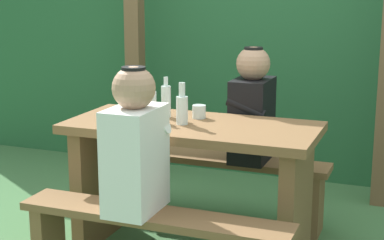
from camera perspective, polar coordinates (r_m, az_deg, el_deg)
The scene contains 11 objects.
hedge_backdrop at distance 5.25m, azimuth 7.91°, elevation 7.88°, with size 6.40×0.83×2.22m, color #275C34.
pergola_post_left at distance 4.86m, azimuth -5.34°, elevation 7.88°, with size 0.12×0.12×2.27m, color brown.
picnic_table at distance 3.48m, azimuth 0.00°, elevation -4.33°, with size 1.40×0.64×0.77m.
bench_near at distance 3.10m, azimuth -3.57°, elevation -10.70°, with size 1.40×0.24×0.44m.
bench_far at distance 4.02m, azimuth 2.72°, elevation -5.10°, with size 1.40×0.24×0.44m.
person_white_shirt at distance 2.99m, azimuth -5.28°, elevation -2.38°, with size 0.25×0.35×0.72m.
person_black_coat at distance 3.84m, azimuth 5.59°, elevation 1.03°, with size 0.25×0.35×0.72m.
drinking_glass at distance 3.54m, azimuth 0.66°, elevation 0.78°, with size 0.08×0.08×0.08m, color silver.
bottle_left at distance 3.56m, azimuth -2.42°, elevation 1.81°, with size 0.06×0.06×0.24m.
bottle_right at distance 3.49m, azimuth -3.84°, elevation 1.43°, with size 0.07×0.07×0.22m.
bottle_center at distance 3.38m, azimuth -0.93°, elevation 1.15°, with size 0.06×0.06×0.23m.
Camera 1 is at (1.20, -3.11, 1.55)m, focal length 57.50 mm.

